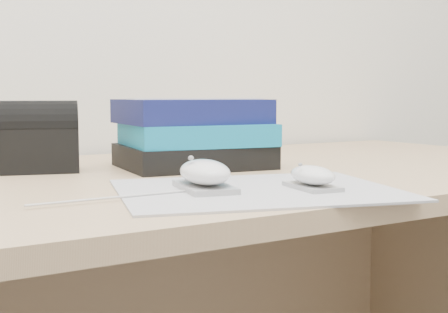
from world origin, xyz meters
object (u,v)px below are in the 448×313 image
desk (196,288)px  book_stack (193,134)px  mouse_rear (205,175)px  mouse_front (312,177)px  pouch (39,137)px

desk → book_stack: bearing=-167.9°
mouse_rear → book_stack: 0.31m
desk → book_stack: (-0.00, -0.00, 0.30)m
desk → book_stack: book_stack is taller
mouse_front → pouch: 0.51m
desk → pouch: size_ratio=10.35×
book_stack → desk: bearing=12.1°
mouse_front → book_stack: bearing=91.0°
mouse_rear → mouse_front: (0.14, -0.07, -0.00)m
mouse_front → book_stack: 0.35m
pouch → desk: bearing=-16.3°
book_stack → pouch: (-0.27, 0.08, -0.00)m
mouse_front → pouch: (-0.27, 0.42, 0.04)m
mouse_rear → mouse_front: mouse_rear is taller
desk → book_stack: size_ratio=5.55×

